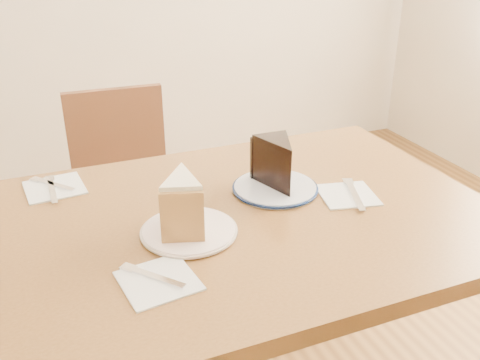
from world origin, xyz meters
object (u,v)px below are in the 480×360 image
object	(u,v)px
plate_navy	(275,188)
chocolate_cake	(279,166)
chair_far	(127,197)
carrot_cake	(183,203)
table	(233,251)
plate_cream	(189,231)

from	to	relation	value
plate_navy	chocolate_cake	distance (m)	0.06
chair_far	chocolate_cake	bearing A→B (deg)	113.87
chair_far	carrot_cake	world-z (taller)	carrot_cake
carrot_cake	chocolate_cake	bearing A→B (deg)	36.17
table	carrot_cake	distance (m)	0.21
plate_navy	chocolate_cake	xyz separation A→B (m)	(0.01, -0.00, 0.06)
chair_far	table	bearing A→B (deg)	100.99
table	chair_far	world-z (taller)	chair_far
chair_far	carrot_cake	distance (m)	0.84
chair_far	plate_cream	size ratio (longest dim) A/B	4.17
table	chair_far	bearing A→B (deg)	98.92
carrot_cake	plate_navy	bearing A→B (deg)	37.56
plate_navy	chair_far	bearing A→B (deg)	111.39
plate_cream	chair_far	bearing A→B (deg)	89.94
plate_navy	chocolate_cake	size ratio (longest dim) A/B	1.57
plate_navy	chocolate_cake	world-z (taller)	chocolate_cake
table	chocolate_cake	bearing A→B (deg)	25.46
chocolate_cake	carrot_cake	bearing A→B (deg)	20.05
plate_navy	carrot_cake	size ratio (longest dim) A/B	1.69
plate_navy	carrot_cake	distance (m)	0.29
chair_far	chocolate_cake	distance (m)	0.80
chocolate_cake	plate_cream	bearing A→B (deg)	23.93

